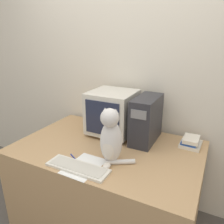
% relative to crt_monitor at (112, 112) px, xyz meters
% --- Properties ---
extents(wall_back, '(7.00, 0.05, 2.50)m').
position_rel_crt_monitor_xyz_m(wall_back, '(0.08, 0.29, 0.28)').
color(wall_back, beige).
rests_on(wall_back, ground_plane).
extents(desk, '(1.46, 0.95, 0.77)m').
position_rel_crt_monitor_xyz_m(desk, '(0.08, -0.25, -0.59)').
color(desk, tan).
rests_on(desk, ground_plane).
extents(crt_monitor, '(0.38, 0.39, 0.39)m').
position_rel_crt_monitor_xyz_m(crt_monitor, '(0.00, 0.00, 0.00)').
color(crt_monitor, beige).
rests_on(crt_monitor, desk).
extents(computer_tower, '(0.17, 0.39, 0.38)m').
position_rel_crt_monitor_xyz_m(computer_tower, '(0.31, 0.00, -0.01)').
color(computer_tower, '#28282D').
rests_on(computer_tower, desk).
extents(keyboard, '(0.44, 0.14, 0.02)m').
position_rel_crt_monitor_xyz_m(keyboard, '(0.05, -0.61, -0.19)').
color(keyboard, silver).
rests_on(keyboard, desk).
extents(cat, '(0.26, 0.22, 0.41)m').
position_rel_crt_monitor_xyz_m(cat, '(0.21, -0.44, -0.02)').
color(cat, silver).
rests_on(cat, desk).
extents(book_stack, '(0.17, 0.19, 0.08)m').
position_rel_crt_monitor_xyz_m(book_stack, '(0.68, 0.07, -0.17)').
color(book_stack, beige).
rests_on(book_stack, desk).
extents(pen, '(0.14, 0.09, 0.01)m').
position_rel_crt_monitor_xyz_m(pen, '(-0.04, -0.53, -0.20)').
color(pen, navy).
rests_on(pen, desk).
extents(paper_sheet, '(0.22, 0.30, 0.00)m').
position_rel_crt_monitor_xyz_m(paper_sheet, '(0.07, -0.57, -0.20)').
color(paper_sheet, white).
rests_on(paper_sheet, desk).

